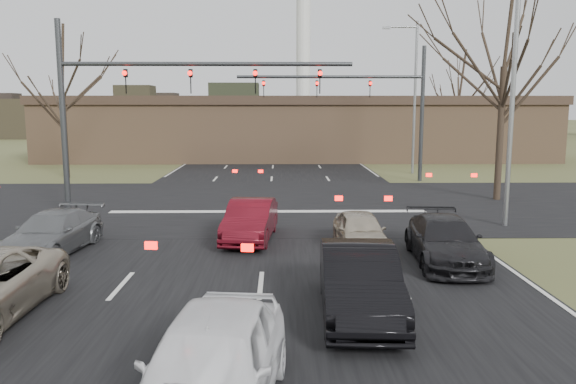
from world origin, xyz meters
name	(u,v)px	position (x,y,z in m)	size (l,w,h in m)	color
ground	(256,334)	(0.00, 0.00, 0.00)	(360.00, 360.00, 0.00)	#4C4F2A
road_main	(275,142)	(0.00, 60.00, 0.01)	(14.00, 300.00, 0.02)	black
road_cross	(269,204)	(0.00, 15.00, 0.01)	(200.00, 14.00, 0.02)	black
building	(297,128)	(2.00, 38.00, 2.67)	(42.40, 10.40, 5.30)	#8F6C4D
mast_arm_near	(141,92)	(-5.23, 13.00, 5.07)	(12.12, 0.24, 8.00)	#383A3D
mast_arm_far	(375,97)	(6.18, 23.00, 5.02)	(11.12, 0.24, 8.00)	#383A3D
streetlight_right_near	(509,75)	(8.82, 10.00, 5.59)	(2.34, 0.25, 10.00)	gray
streetlight_right_far	(412,90)	(9.32, 27.00, 5.59)	(2.34, 0.25, 10.00)	gray
tree_right_near	(507,9)	(11.00, 16.00, 8.90)	(6.90, 6.90, 11.50)	black
tree_left_far	(61,59)	(-13.00, 25.00, 7.34)	(5.70, 5.70, 9.50)	black
tree_right_far	(460,75)	(15.00, 35.00, 6.96)	(5.40, 5.40, 9.00)	black
car_white_sedan	(212,365)	(-0.50, -3.01, 0.79)	(1.86, 4.63, 1.58)	white
car_black_hatch	(359,281)	(2.19, 0.99, 0.75)	(1.59, 4.56, 1.50)	black
car_charcoal_sedan	(445,241)	(5.24, 5.04, 0.65)	(1.83, 4.49, 1.30)	black
car_grey_ahead	(52,233)	(-6.50, 6.31, 0.63)	(1.78, 4.37, 1.27)	slate
car_red_ahead	(250,220)	(-0.50, 7.92, 0.68)	(1.44, 4.13, 1.36)	#570C16
car_silver_ahead	(360,231)	(3.00, 6.50, 0.61)	(1.45, 3.59, 1.22)	#B6A993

